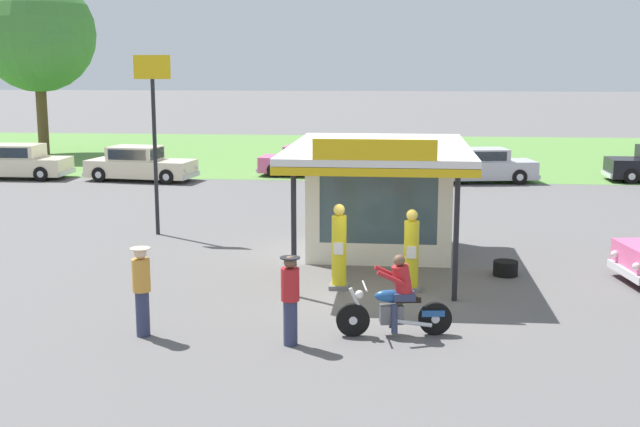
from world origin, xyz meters
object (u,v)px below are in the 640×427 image
(parked_car_second_row_spare, at_px, (13,163))
(parked_car_back_row_centre_right, at_px, (474,167))
(motorcycle_with_rider, at_px, (396,302))
(bystander_admiring_sedan, at_px, (142,288))
(roadside_pole_sign, at_px, (154,115))
(gas_pump_offside, at_px, (411,254))
(gas_pump_nearside, at_px, (339,250))
(parked_car_back_row_right, at_px, (311,162))
(bystander_standing_back_lot, at_px, (290,298))
(parked_car_back_row_left, at_px, (140,165))
(spare_tire_stack, at_px, (505,268))

(parked_car_second_row_spare, relative_size, parked_car_back_row_centre_right, 0.92)
(motorcycle_with_rider, xyz_separation_m, bystander_admiring_sedan, (-4.78, -0.51, 0.28))
(motorcycle_with_rider, distance_m, roadside_pole_sign, 11.79)
(gas_pump_offside, distance_m, bystander_admiring_sedan, 6.29)
(gas_pump_nearside, relative_size, bystander_admiring_sedan, 1.14)
(gas_pump_offside, xyz_separation_m, parked_car_back_row_right, (-4.44, 19.32, -0.22))
(bystander_standing_back_lot, bearing_deg, parked_car_back_row_centre_right, 76.67)
(parked_car_back_row_left, height_order, bystander_admiring_sedan, bystander_admiring_sedan)
(parked_car_back_row_left, relative_size, parked_car_back_row_right, 0.99)
(parked_car_second_row_spare, relative_size, spare_tire_stack, 8.80)
(bystander_admiring_sedan, bearing_deg, gas_pump_nearside, 47.07)
(gas_pump_nearside, xyz_separation_m, parked_car_second_row_spare, (-16.24, 17.15, -0.20))
(parked_car_second_row_spare, relative_size, roadside_pole_sign, 0.98)
(bystander_admiring_sedan, bearing_deg, motorcycle_with_rider, 6.14)
(motorcycle_with_rider, relative_size, parked_car_back_row_right, 0.43)
(gas_pump_offside, height_order, motorcycle_with_rider, gas_pump_offside)
(motorcycle_with_rider, relative_size, parked_car_back_row_centre_right, 0.38)
(bystander_standing_back_lot, distance_m, spare_tire_stack, 7.19)
(gas_pump_nearside, height_order, gas_pump_offside, gas_pump_nearside)
(gas_pump_nearside, height_order, bystander_admiring_sedan, gas_pump_nearside)
(parked_car_second_row_spare, distance_m, bystander_admiring_sedan, 24.47)
(parked_car_back_row_centre_right, xyz_separation_m, bystander_admiring_sedan, (-8.03, -21.61, 0.25))
(gas_pump_nearside, relative_size, parked_car_second_row_spare, 0.37)
(motorcycle_with_rider, bearing_deg, gas_pump_offside, 84.50)
(parked_car_back_row_left, relative_size, bystander_admiring_sedan, 2.93)
(roadside_pole_sign, bearing_deg, bystander_admiring_sedan, -74.72)
(parked_car_back_row_left, xyz_separation_m, parked_car_back_row_right, (7.46, 2.33, -0.06))
(parked_car_back_row_right, bearing_deg, bystander_standing_back_lot, -84.59)
(motorcycle_with_rider, distance_m, parked_car_second_row_spare, 26.88)
(gas_pump_nearside, height_order, motorcycle_with_rider, gas_pump_nearside)
(gas_pump_nearside, xyz_separation_m, parked_car_back_row_left, (-10.25, 16.99, -0.20))
(bystander_standing_back_lot, bearing_deg, roadside_pole_sign, 119.58)
(motorcycle_with_rider, height_order, parked_car_back_row_left, motorcycle_with_rider)
(motorcycle_with_rider, relative_size, roadside_pole_sign, 0.41)
(parked_car_back_row_right, height_order, parked_car_back_row_centre_right, parked_car_back_row_centre_right)
(gas_pump_nearside, relative_size, parked_car_back_row_right, 0.38)
(motorcycle_with_rider, height_order, parked_car_second_row_spare, motorcycle_with_rider)
(gas_pump_offside, distance_m, parked_car_back_row_right, 19.83)
(motorcycle_with_rider, bearing_deg, bystander_admiring_sedan, -173.86)
(parked_car_second_row_spare, relative_size, bystander_admiring_sedan, 3.03)
(parked_car_back_row_left, xyz_separation_m, parked_car_second_row_spare, (-5.99, 0.16, 0.00))
(parked_car_back_row_left, bearing_deg, parked_car_back_row_centre_right, 3.52)
(parked_car_back_row_centre_right, height_order, bystander_standing_back_lot, bystander_standing_back_lot)
(gas_pump_offside, bearing_deg, parked_car_back_row_left, 125.00)
(parked_car_back_row_left, bearing_deg, parked_car_back_row_right, 17.34)
(parked_car_second_row_spare, distance_m, bystander_standing_back_lot, 26.26)
(motorcycle_with_rider, relative_size, parked_car_second_row_spare, 0.42)
(gas_pump_offside, height_order, parked_car_back_row_left, gas_pump_offside)
(gas_pump_offside, xyz_separation_m, parked_car_back_row_centre_right, (2.94, 17.90, -0.17))
(parked_car_back_row_right, bearing_deg, bystander_admiring_sedan, -91.63)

